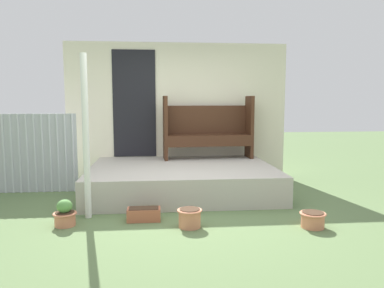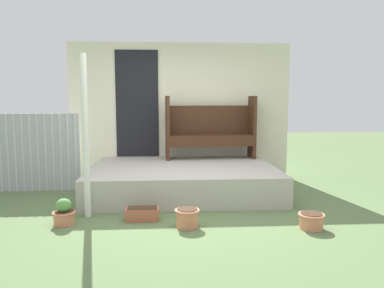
% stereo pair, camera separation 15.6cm
% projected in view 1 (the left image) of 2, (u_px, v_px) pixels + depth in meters
% --- Properties ---
extents(ground_plane, '(24.00, 24.00, 0.00)m').
position_uv_depth(ground_plane, '(187.00, 212.00, 5.15)').
color(ground_plane, '#5B7547').
extents(porch_slab, '(2.99, 2.17, 0.45)m').
position_uv_depth(porch_slab, '(182.00, 179.00, 6.20)').
color(porch_slab, '#B7B2A5').
rests_on(porch_slab, ground_plane).
extents(house_wall, '(4.19, 0.08, 2.60)m').
position_uv_depth(house_wall, '(176.00, 112.00, 7.17)').
color(house_wall, beige).
rests_on(house_wall, ground_plane).
extents(support_post, '(0.08, 0.08, 2.12)m').
position_uv_depth(support_post, '(86.00, 137.00, 4.79)').
color(support_post, white).
rests_on(support_post, ground_plane).
extents(bench, '(1.66, 0.49, 1.16)m').
position_uv_depth(bench, '(208.00, 128.00, 6.94)').
color(bench, '#422616').
rests_on(bench, porch_slab).
extents(flower_pot_left, '(0.29, 0.29, 0.33)m').
position_uv_depth(flower_pot_left, '(65.00, 214.00, 4.58)').
color(flower_pot_left, tan).
rests_on(flower_pot_left, ground_plane).
extents(flower_pot_middle, '(0.31, 0.31, 0.23)m').
position_uv_depth(flower_pot_middle, '(190.00, 217.00, 4.53)').
color(flower_pot_middle, tan).
rests_on(flower_pot_middle, ground_plane).
extents(flower_pot_right, '(0.32, 0.32, 0.19)m').
position_uv_depth(flower_pot_right, '(313.00, 219.00, 4.52)').
color(flower_pot_right, tan).
rests_on(flower_pot_right, ground_plane).
extents(planter_box_rect, '(0.42, 0.21, 0.17)m').
position_uv_depth(planter_box_rect, '(144.00, 214.00, 4.78)').
color(planter_box_rect, '#B26042').
rests_on(planter_box_rect, ground_plane).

